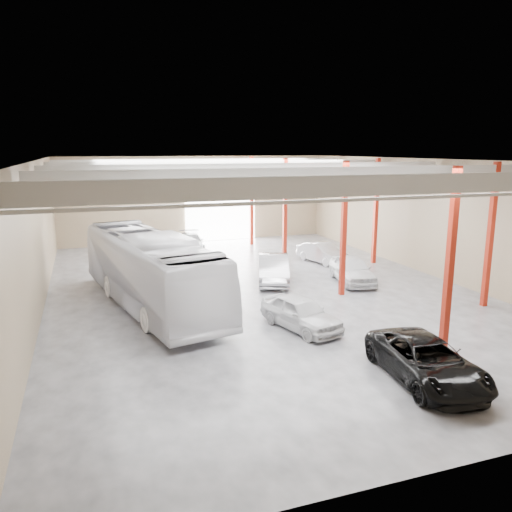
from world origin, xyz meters
TOP-DOWN VIEW (x-y plane):
  - depot_shell at (0.13, 0.48)m, footprint 22.12×32.12m
  - coach_bus at (-6.00, -0.64)m, footprint 5.64×13.42m
  - black_sedan at (1.57, -11.88)m, footprint 2.89×5.34m
  - car_row_a at (-0.36, -6.00)m, footprint 2.73×4.49m
  - car_row_b at (1.28, 1.50)m, footprint 3.20×5.11m
  - car_row_c at (-1.39, 12.00)m, footprint 2.48×4.81m
  - car_right_near at (6.26, 5.20)m, footprint 2.35×4.32m
  - car_right_far at (5.57, 0.00)m, footprint 2.70×4.79m

SIDE VIEW (x-z plane):
  - car_row_c at x=-1.39m, z-range 0.00..1.33m
  - car_right_near at x=6.26m, z-range 0.00..1.35m
  - black_sedan at x=1.57m, z-range 0.00..1.42m
  - car_row_a at x=-0.36m, z-range 0.00..1.43m
  - car_right_far at x=5.57m, z-range 0.00..1.54m
  - car_row_b at x=1.28m, z-range 0.00..1.59m
  - coach_bus at x=-6.00m, z-range 0.00..3.64m
  - depot_shell at x=0.13m, z-range 1.44..8.51m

